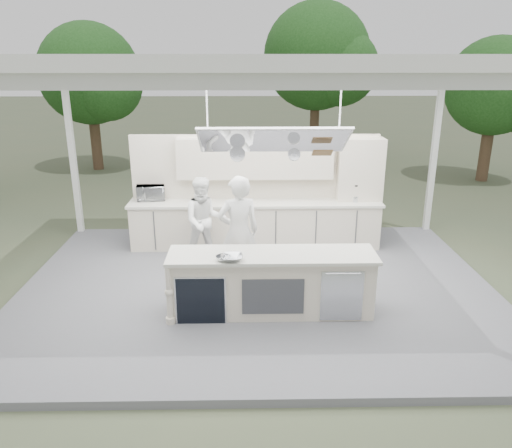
{
  "coord_description": "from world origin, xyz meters",
  "views": [
    {
      "loc": [
        -0.17,
        -7.75,
        3.84
      ],
      "look_at": [
        -0.01,
        0.4,
        1.1
      ],
      "focal_mm": 35.0,
      "sensor_mm": 36.0,
      "label": 1
    }
  ],
  "objects_px": {
    "back_counter": "(255,224)",
    "sous_chef": "(205,221)",
    "demo_island": "(270,283)",
    "head_chef": "(239,232)"
  },
  "relations": [
    {
      "from": "back_counter",
      "to": "sous_chef",
      "type": "bearing_deg",
      "value": -138.61
    },
    {
      "from": "demo_island",
      "to": "head_chef",
      "type": "distance_m",
      "value": 1.15
    },
    {
      "from": "demo_island",
      "to": "back_counter",
      "type": "bearing_deg",
      "value": 93.63
    },
    {
      "from": "back_counter",
      "to": "head_chef",
      "type": "bearing_deg",
      "value": -99.35
    },
    {
      "from": "head_chef",
      "to": "sous_chef",
      "type": "bearing_deg",
      "value": -72.68
    },
    {
      "from": "back_counter",
      "to": "demo_island",
      "type": "bearing_deg",
      "value": -86.37
    },
    {
      "from": "back_counter",
      "to": "head_chef",
      "type": "distance_m",
      "value": 1.98
    },
    {
      "from": "back_counter",
      "to": "sous_chef",
      "type": "xyz_separation_m",
      "value": [
        -0.96,
        -0.84,
        0.35
      ]
    },
    {
      "from": "demo_island",
      "to": "sous_chef",
      "type": "xyz_separation_m",
      "value": [
        -1.14,
        1.97,
        0.35
      ]
    },
    {
      "from": "back_counter",
      "to": "sous_chef",
      "type": "height_order",
      "value": "sous_chef"
    }
  ]
}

